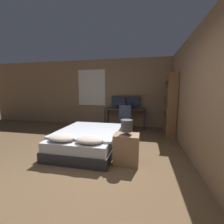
{
  "coord_description": "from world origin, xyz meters",
  "views": [
    {
      "loc": [
        1.02,
        -2.12,
        1.45
      ],
      "look_at": [
        -0.01,
        2.63,
        0.75
      ],
      "focal_mm": 24.0,
      "sensor_mm": 36.0,
      "label": 1
    }
  ],
  "objects_px": {
    "bedside_lamp": "(127,126)",
    "bookshelf": "(171,102)",
    "monitor_left": "(118,101)",
    "monitor_right": "(133,101)",
    "office_chair": "(126,122)",
    "bed": "(88,140)",
    "desk": "(125,111)",
    "nightstand": "(126,149)",
    "keyboard": "(124,109)",
    "computer_mouse": "(132,109)"
  },
  "relations": [
    {
      "from": "desk",
      "to": "computer_mouse",
      "type": "distance_m",
      "value": 0.36
    },
    {
      "from": "nightstand",
      "to": "computer_mouse",
      "type": "bearing_deg",
      "value": 92.4
    },
    {
      "from": "bed",
      "to": "keyboard",
      "type": "height_order",
      "value": "keyboard"
    },
    {
      "from": "bed",
      "to": "monitor_left",
      "type": "height_order",
      "value": "monitor_left"
    },
    {
      "from": "bed",
      "to": "desk",
      "type": "relative_size",
      "value": 1.22
    },
    {
      "from": "bed",
      "to": "keyboard",
      "type": "xyz_separation_m",
      "value": [
        0.61,
        2.16,
        0.53
      ]
    },
    {
      "from": "desk",
      "to": "monitor_left",
      "type": "distance_m",
      "value": 0.5
    },
    {
      "from": "desk",
      "to": "office_chair",
      "type": "distance_m",
      "value": 0.72
    },
    {
      "from": "desk",
      "to": "office_chair",
      "type": "xyz_separation_m",
      "value": [
        0.11,
        -0.65,
        -0.29
      ]
    },
    {
      "from": "keyboard",
      "to": "nightstand",
      "type": "bearing_deg",
      "value": -81.52
    },
    {
      "from": "bed",
      "to": "monitor_left",
      "type": "distance_m",
      "value": 2.66
    },
    {
      "from": "monitor_left",
      "to": "office_chair",
      "type": "relative_size",
      "value": 0.56
    },
    {
      "from": "bed",
      "to": "bookshelf",
      "type": "height_order",
      "value": "bookshelf"
    },
    {
      "from": "keyboard",
      "to": "bedside_lamp",
      "type": "bearing_deg",
      "value": -81.52
    },
    {
      "from": "monitor_left",
      "to": "keyboard",
      "type": "height_order",
      "value": "monitor_left"
    },
    {
      "from": "monitor_left",
      "to": "keyboard",
      "type": "xyz_separation_m",
      "value": [
        0.3,
        -0.37,
        -0.25
      ]
    },
    {
      "from": "nightstand",
      "to": "office_chair",
      "type": "distance_m",
      "value": 2.25
    },
    {
      "from": "keyboard",
      "to": "computer_mouse",
      "type": "relative_size",
      "value": 5.7
    },
    {
      "from": "bedside_lamp",
      "to": "keyboard",
      "type": "distance_m",
      "value": 2.73
    },
    {
      "from": "nightstand",
      "to": "office_chair",
      "type": "xyz_separation_m",
      "value": [
        -0.3,
        2.23,
        0.08
      ]
    },
    {
      "from": "computer_mouse",
      "to": "bedside_lamp",
      "type": "bearing_deg",
      "value": -87.6
    },
    {
      "from": "bedside_lamp",
      "to": "monitor_left",
      "type": "relative_size",
      "value": 0.54
    },
    {
      "from": "monitor_left",
      "to": "bed",
      "type": "bearing_deg",
      "value": -97.1
    },
    {
      "from": "office_chair",
      "to": "bookshelf",
      "type": "xyz_separation_m",
      "value": [
        1.43,
        -0.07,
        0.71
      ]
    },
    {
      "from": "bed",
      "to": "keyboard",
      "type": "relative_size",
      "value": 4.84
    },
    {
      "from": "nightstand",
      "to": "bookshelf",
      "type": "height_order",
      "value": "bookshelf"
    },
    {
      "from": "keyboard",
      "to": "bed",
      "type": "bearing_deg",
      "value": -105.83
    },
    {
      "from": "nightstand",
      "to": "bedside_lamp",
      "type": "bearing_deg",
      "value": 0.0
    },
    {
      "from": "bedside_lamp",
      "to": "bookshelf",
      "type": "height_order",
      "value": "bookshelf"
    },
    {
      "from": "desk",
      "to": "bed",
      "type": "bearing_deg",
      "value": -104.66
    },
    {
      "from": "nightstand",
      "to": "office_chair",
      "type": "height_order",
      "value": "office_chair"
    },
    {
      "from": "monitor_right",
      "to": "bookshelf",
      "type": "height_order",
      "value": "bookshelf"
    },
    {
      "from": "monitor_right",
      "to": "office_chair",
      "type": "height_order",
      "value": "monitor_right"
    },
    {
      "from": "bed",
      "to": "desk",
      "type": "height_order",
      "value": "desk"
    },
    {
      "from": "desk",
      "to": "keyboard",
      "type": "bearing_deg",
      "value": -90.0
    },
    {
      "from": "monitor_left",
      "to": "monitor_right",
      "type": "distance_m",
      "value": 0.6
    },
    {
      "from": "bed",
      "to": "bookshelf",
      "type": "bearing_deg",
      "value": 37.08
    },
    {
      "from": "desk",
      "to": "monitor_right",
      "type": "height_order",
      "value": "monitor_right"
    },
    {
      "from": "nightstand",
      "to": "keyboard",
      "type": "height_order",
      "value": "keyboard"
    },
    {
      "from": "monitor_left",
      "to": "bookshelf",
      "type": "height_order",
      "value": "bookshelf"
    },
    {
      "from": "monitor_right",
      "to": "computer_mouse",
      "type": "distance_m",
      "value": 0.44
    },
    {
      "from": "computer_mouse",
      "to": "office_chair",
      "type": "relative_size",
      "value": 0.07
    },
    {
      "from": "desk",
      "to": "monitor_right",
      "type": "bearing_deg",
      "value": 31.77
    },
    {
      "from": "keyboard",
      "to": "office_chair",
      "type": "bearing_deg",
      "value": -77.22
    },
    {
      "from": "nightstand",
      "to": "desk",
      "type": "distance_m",
      "value": 2.93
    },
    {
      "from": "bedside_lamp",
      "to": "bookshelf",
      "type": "distance_m",
      "value": 2.46
    },
    {
      "from": "bedside_lamp",
      "to": "bed",
      "type": "bearing_deg",
      "value": 151.97
    },
    {
      "from": "keyboard",
      "to": "office_chair",
      "type": "relative_size",
      "value": 0.41
    },
    {
      "from": "bedside_lamp",
      "to": "bookshelf",
      "type": "relative_size",
      "value": 0.15
    },
    {
      "from": "desk",
      "to": "keyboard",
      "type": "relative_size",
      "value": 3.95
    }
  ]
}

